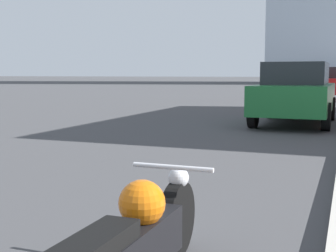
# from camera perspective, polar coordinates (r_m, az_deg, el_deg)

# --- Properties ---
(motorcycle) EXTENTS (0.62, 2.41, 0.72)m
(motorcycle) POSITION_cam_1_polar(r_m,az_deg,el_deg) (2.83, -5.27, -14.91)
(motorcycle) COLOR black
(motorcycle) RESTS_ON ground_plane
(parked_car_green) EXTENTS (2.00, 4.51, 1.68)m
(parked_car_green) POSITION_cam_1_polar(r_m,az_deg,el_deg) (13.33, 15.31, 3.93)
(parked_car_green) COLOR #1E6B33
(parked_car_green) RESTS_ON ground_plane
(parked_car_red) EXTENTS (1.87, 4.48, 1.71)m
(parked_car_red) POSITION_cam_1_polar(r_m,az_deg,el_deg) (25.98, 18.77, 4.96)
(parked_car_red) COLOR red
(parked_car_red) RESTS_ON ground_plane
(parked_car_silver) EXTENTS (2.17, 4.26, 1.67)m
(parked_car_silver) POSITION_cam_1_polar(r_m,az_deg,el_deg) (37.37, 19.19, 5.24)
(parked_car_silver) COLOR #BCBCC1
(parked_car_silver) RESTS_ON ground_plane
(parked_car_black) EXTENTS (2.27, 4.21, 1.54)m
(parked_car_black) POSITION_cam_1_polar(r_m,az_deg,el_deg) (50.16, 19.57, 5.35)
(parked_car_black) COLOR black
(parked_car_black) RESTS_ON ground_plane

